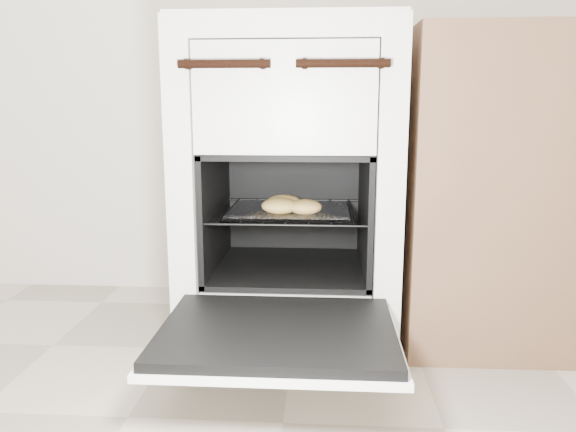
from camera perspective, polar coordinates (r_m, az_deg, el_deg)
name	(u,v)px	position (r m, az deg, el deg)	size (l,w,h in m)	color
stove	(291,191)	(1.58, 0.32, 2.60)	(0.56, 0.62, 0.86)	silver
oven_door	(278,335)	(1.19, -1.06, -11.95)	(0.50, 0.39, 0.04)	black
oven_rack	(290,211)	(1.53, 0.18, 0.51)	(0.41, 0.39, 0.01)	black
foil_sheet	(289,210)	(1.51, 0.14, 0.59)	(0.32, 0.28, 0.01)	white
baked_rolls	(288,205)	(1.46, 0.03, 1.14)	(0.19, 0.17, 0.04)	tan
counter	(549,187)	(1.77, 24.96, 2.64)	(0.85, 0.57, 0.85)	brown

